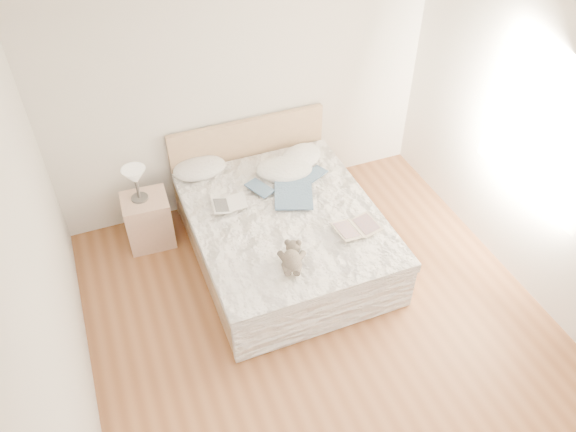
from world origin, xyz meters
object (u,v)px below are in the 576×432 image
Objects in this scene: bed at (282,231)px; teddy_bear at (291,265)px; table_lamp at (135,178)px; nightstand at (148,220)px; photo_book at (230,204)px; childrens_book at (356,228)px.

teddy_bear is at bearing -105.31° from bed.
teddy_bear is at bearing -54.90° from table_lamp.
teddy_bear reaches higher than nightstand.
childrens_book is at bearing -29.95° from photo_book.
childrens_book is (0.52, -0.54, 0.32)m from bed.
nightstand is 1.78m from teddy_bear.
table_lamp is (-0.03, 0.03, 0.54)m from nightstand.
table_lamp is 2.15m from childrens_book.
table_lamp reaches higher than teddy_bear.
bed reaches higher than teddy_bear.
table_lamp is 1.06× the size of photo_book.
bed reaches higher than childrens_book.
photo_book and childrens_book have the same top height.
photo_book is at bearing -32.08° from table_lamp.
teddy_bear is (1.03, -1.46, -0.17)m from table_lamp.
nightstand is 2.13m from childrens_book.
bed is 5.88× the size of table_lamp.
table_lamp is at bearing 150.45° from bed.
nightstand is 1.36× the size of childrens_book.
bed reaches higher than nightstand.
nightstand is 0.54m from table_lamp.
photo_book is at bearing 155.09° from bed.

